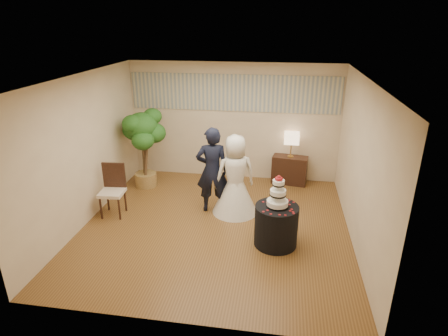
% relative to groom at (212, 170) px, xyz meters
% --- Properties ---
extents(floor, '(5.00, 5.00, 0.00)m').
position_rel_groom_xyz_m(floor, '(0.18, -0.65, -0.89)').
color(floor, brown).
rests_on(floor, ground).
extents(ceiling, '(5.00, 5.00, 0.00)m').
position_rel_groom_xyz_m(ceiling, '(0.18, -0.65, 1.91)').
color(ceiling, white).
rests_on(ceiling, wall_back).
extents(wall_back, '(5.00, 0.06, 2.80)m').
position_rel_groom_xyz_m(wall_back, '(0.18, 1.85, 0.51)').
color(wall_back, beige).
rests_on(wall_back, ground).
extents(wall_front, '(5.00, 0.06, 2.80)m').
position_rel_groom_xyz_m(wall_front, '(0.18, -3.15, 0.51)').
color(wall_front, beige).
rests_on(wall_front, ground).
extents(wall_left, '(0.06, 5.00, 2.80)m').
position_rel_groom_xyz_m(wall_left, '(-2.32, -0.65, 0.51)').
color(wall_left, beige).
rests_on(wall_left, ground).
extents(wall_right, '(0.06, 5.00, 2.80)m').
position_rel_groom_xyz_m(wall_right, '(2.68, -0.65, 0.51)').
color(wall_right, beige).
rests_on(wall_right, ground).
extents(mural_border, '(4.90, 0.02, 0.85)m').
position_rel_groom_xyz_m(mural_border, '(0.18, 1.83, 1.21)').
color(mural_border, '#A4A697').
rests_on(mural_border, wall_back).
extents(groom, '(0.72, 0.55, 1.78)m').
position_rel_groom_xyz_m(groom, '(0.00, 0.00, 0.00)').
color(groom, black).
rests_on(groom, floor).
extents(bride, '(1.20, 1.20, 1.64)m').
position_rel_groom_xyz_m(bride, '(0.47, -0.01, -0.07)').
color(bride, white).
rests_on(bride, floor).
extents(cake_table, '(1.00, 1.00, 0.74)m').
position_rel_groom_xyz_m(cake_table, '(1.32, -1.08, -0.52)').
color(cake_table, black).
rests_on(cake_table, floor).
extents(wedding_cake, '(0.37, 0.37, 0.57)m').
position_rel_groom_xyz_m(wedding_cake, '(1.32, -1.08, 0.14)').
color(wedding_cake, white).
rests_on(wedding_cake, cake_table).
extents(console, '(0.86, 0.48, 0.68)m').
position_rel_groom_xyz_m(console, '(1.57, 1.63, -0.55)').
color(console, black).
rests_on(console, floor).
extents(table_lamp, '(0.34, 0.34, 0.58)m').
position_rel_groom_xyz_m(table_lamp, '(1.57, 1.63, 0.08)').
color(table_lamp, beige).
rests_on(table_lamp, console).
extents(ficus_tree, '(0.94, 0.94, 1.87)m').
position_rel_groom_xyz_m(ficus_tree, '(-1.78, 0.94, 0.05)').
color(ficus_tree, '#245B1C').
rests_on(ficus_tree, floor).
extents(side_chair, '(0.51, 0.53, 1.05)m').
position_rel_groom_xyz_m(side_chair, '(-1.94, -0.52, -0.37)').
color(side_chair, black).
rests_on(side_chair, floor).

